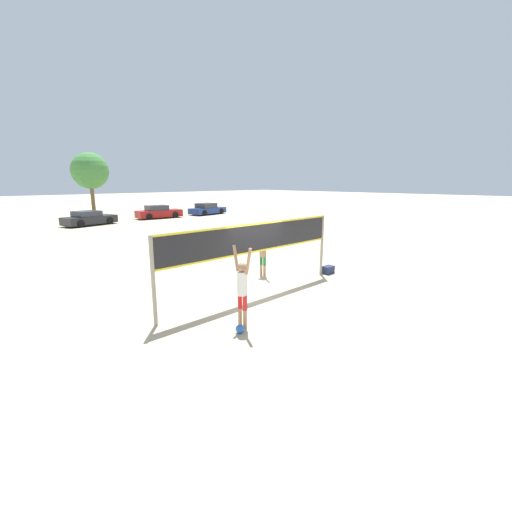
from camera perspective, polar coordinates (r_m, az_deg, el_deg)
The scene contains 10 objects.
ground_plane at distance 11.89m, azimuth 0.00°, elevation -6.42°, with size 200.00×200.00×0.00m, color #C6B28C.
volleyball_net at distance 11.43m, azimuth 0.00°, elevation 2.10°, with size 7.61×0.11×2.47m.
player_spiker at distance 9.00m, azimuth -2.31°, elevation -4.89°, with size 0.28×0.71×2.20m.
player_blocker at distance 13.95m, azimuth 1.15°, elevation 0.81°, with size 0.28×0.68×1.97m.
volleyball at distance 8.99m, azimuth -2.69°, elevation -12.04°, with size 0.23×0.23×0.23m.
gear_bag at distance 14.80m, azimuth 11.92°, elevation -2.25°, with size 0.50×0.34×0.32m.
parked_car_near at distance 37.52m, azimuth -15.91°, elevation 7.01°, with size 4.75×2.13×1.36m.
parked_car_mid at distance 40.63m, azimuth -8.13°, elevation 7.71°, with size 4.69×2.51×1.32m.
parked_car_far at distance 33.72m, azimuth -26.06°, elevation 5.62°, with size 4.69×2.81×1.27m.
tree_left_cluster at distance 38.95m, azimuth -25.93°, elevation 12.62°, with size 3.58×3.58×6.62m.
Camera 1 is at (-7.77, -8.14, 3.84)m, focal length 24.00 mm.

